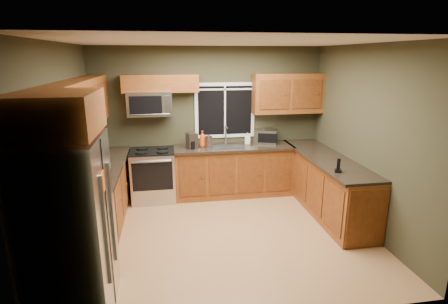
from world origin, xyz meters
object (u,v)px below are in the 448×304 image
object	(u,v)px
soap_bottle_a	(203,139)
soap_bottle_b	(247,138)
refrigerator	(70,229)
kettle	(209,141)
microwave	(150,104)
paper_towel_roll	(264,137)
coffee_maker	(192,141)
toaster_oven	(265,136)
range	(153,175)
cordless_phone	(338,168)

from	to	relation	value
soap_bottle_a	soap_bottle_b	xyz separation A→B (m)	(0.85, 0.09, -0.04)
refrigerator	kettle	xyz separation A→B (m)	(1.69, 2.75, 0.15)
kettle	microwave	bearing A→B (deg)	171.36
paper_towel_roll	coffee_maker	bearing A→B (deg)	-174.56
microwave	soap_bottle_a	world-z (taller)	microwave
soap_bottle_b	toaster_oven	bearing A→B (deg)	-0.28
range	kettle	size ratio (longest dim) A/B	3.85
paper_towel_roll	refrigerator	bearing A→B (deg)	-133.60
soap_bottle_b	microwave	bearing A→B (deg)	-179.60
range	cordless_phone	distance (m)	3.18
soap_bottle_a	cordless_phone	xyz separation A→B (m)	(1.74, -1.74, -0.09)
range	microwave	world-z (taller)	microwave
toaster_oven	cordless_phone	world-z (taller)	toaster_oven
kettle	cordless_phone	bearing A→B (deg)	-45.49
range	soap_bottle_a	size ratio (longest dim) A/B	3.22
refrigerator	soap_bottle_a	xyz separation A→B (m)	(1.59, 2.83, 0.19)
refrigerator	toaster_oven	distance (m)	4.03
kettle	coffee_maker	bearing A→B (deg)	-178.94
coffee_maker	soap_bottle_b	world-z (taller)	coffee_maker
kettle	cordless_phone	xyz separation A→B (m)	(1.64, -1.67, -0.05)
toaster_oven	soap_bottle_b	bearing A→B (deg)	179.72
microwave	paper_towel_roll	xyz separation A→B (m)	(2.05, -0.03, -0.66)
toaster_oven	coffee_maker	distance (m)	1.40
coffee_maker	cordless_phone	distance (m)	2.55
toaster_oven	refrigerator	bearing A→B (deg)	-133.63
toaster_oven	kettle	xyz separation A→B (m)	(-1.09, -0.16, -0.02)
paper_towel_roll	soap_bottle_a	distance (m)	1.15
refrigerator	soap_bottle_b	size ratio (longest dim) A/B	8.79
range	microwave	bearing A→B (deg)	90.02
refrigerator	toaster_oven	size ratio (longest dim) A/B	3.69
toaster_oven	soap_bottle_a	world-z (taller)	soap_bottle_a
paper_towel_roll	soap_bottle_b	world-z (taller)	paper_towel_roll
soap_bottle_a	refrigerator	bearing A→B (deg)	-119.32
kettle	soap_bottle_b	world-z (taller)	kettle
kettle	soap_bottle_b	distance (m)	0.77
refrigerator	kettle	world-z (taller)	refrigerator
kettle	soap_bottle_b	size ratio (longest dim) A/B	1.19
coffee_maker	cordless_phone	size ratio (longest dim) A/B	1.37
range	soap_bottle_a	world-z (taller)	soap_bottle_a
microwave	coffee_maker	distance (m)	0.98
toaster_oven	paper_towel_roll	size ratio (longest dim) A/B	1.72
coffee_maker	range	bearing A→B (deg)	178.26
paper_towel_roll	toaster_oven	bearing A→B (deg)	44.72
refrigerator	paper_towel_roll	xyz separation A→B (m)	(2.74, 2.88, 0.17)
kettle	soap_bottle_a	bearing A→B (deg)	143.09
soap_bottle_a	kettle	bearing A→B (deg)	-36.91
refrigerator	microwave	bearing A→B (deg)	76.66
range	paper_towel_roll	bearing A→B (deg)	2.99
paper_towel_roll	cordless_phone	xyz separation A→B (m)	(0.59, -1.79, -0.07)
microwave	cordless_phone	distance (m)	3.29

